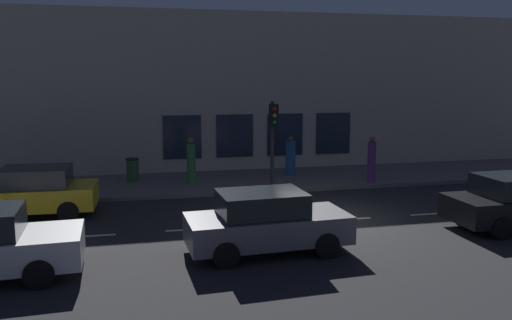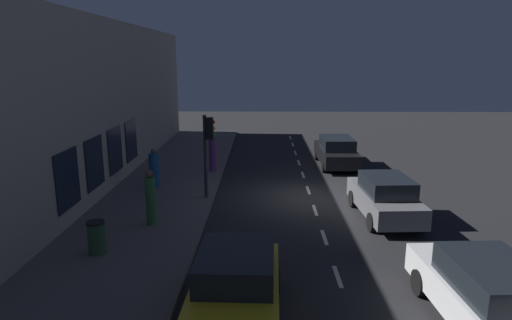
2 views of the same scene
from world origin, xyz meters
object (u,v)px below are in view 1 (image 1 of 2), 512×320
(pedestrian_2, at_px, (191,162))
(traffic_light, at_px, (273,129))
(pedestrian_0, at_px, (372,161))
(trash_bin, at_px, (133,170))
(parked_car_2, at_px, (32,192))
(pedestrian_1, at_px, (290,157))
(parked_car_1, at_px, (266,222))

(pedestrian_2, bearing_deg, traffic_light, -8.09)
(pedestrian_0, distance_m, pedestrian_2, 7.30)
(pedestrian_0, height_order, trash_bin, pedestrian_0)
(traffic_light, relative_size, parked_car_2, 0.83)
(parked_car_2, distance_m, pedestrian_1, 10.63)
(parked_car_1, xyz_separation_m, trash_bin, (9.17, 3.37, -0.15))
(parked_car_1, relative_size, trash_bin, 4.33)
(traffic_light, xyz_separation_m, pedestrian_2, (1.61, 2.95, -1.41))
(traffic_light, xyz_separation_m, pedestrian_1, (2.57, -1.47, -1.53))
(parked_car_1, xyz_separation_m, pedestrian_1, (9.12, -3.36, 0.13))
(traffic_light, bearing_deg, parked_car_2, 100.79)
(parked_car_2, distance_m, pedestrian_0, 12.70)
(pedestrian_2, bearing_deg, trash_bin, 176.79)
(pedestrian_1, bearing_deg, pedestrian_2, 134.36)
(parked_car_2, xyz_separation_m, trash_bin, (4.20, -3.06, -0.16))
(parked_car_1, bearing_deg, pedestrian_2, -175.66)
(traffic_light, xyz_separation_m, trash_bin, (2.62, 5.26, -1.82))
(pedestrian_0, bearing_deg, trash_bin, -11.95)
(pedestrian_0, bearing_deg, parked_car_1, 49.87)
(parked_car_2, xyz_separation_m, pedestrian_2, (3.19, -5.36, 0.25))
(traffic_light, relative_size, pedestrian_0, 1.78)
(trash_bin, bearing_deg, parked_car_2, 143.96)
(pedestrian_1, height_order, pedestrian_2, pedestrian_2)
(pedestrian_1, bearing_deg, parked_car_2, 145.07)
(pedestrian_1, xyz_separation_m, pedestrian_2, (-0.96, 4.42, 0.12))
(traffic_light, distance_m, parked_car_2, 8.63)
(parked_car_1, distance_m, pedestrian_2, 8.23)
(parked_car_1, distance_m, parked_car_2, 8.12)
(traffic_light, relative_size, parked_car_1, 0.80)
(pedestrian_0, distance_m, pedestrian_1, 3.55)
(pedestrian_0, bearing_deg, pedestrian_1, -37.24)
(parked_car_2, bearing_deg, parked_car_1, -126.20)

